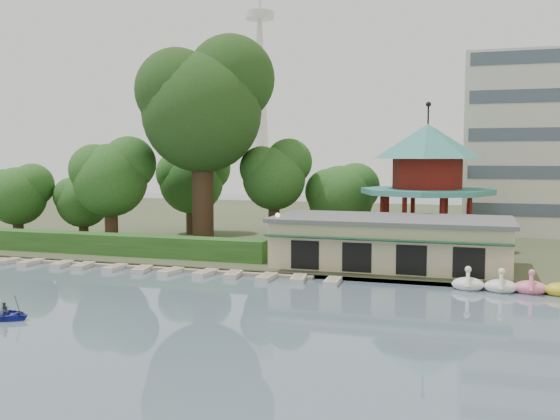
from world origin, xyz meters
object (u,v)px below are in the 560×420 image
at_px(big_tree, 204,102).
at_px(pavilion, 427,174).
at_px(rowboat_with_passengers, 3,310).
at_px(dock, 116,265).
at_px(boathouse, 391,241).

bearing_deg(big_tree, pavilion, 10.37).
relative_size(pavilion, rowboat_with_passengers, 2.85).
bearing_deg(rowboat_with_passengers, big_tree, 89.65).
height_order(dock, rowboat_with_passengers, rowboat_with_passengers).
xyz_separation_m(boathouse, pavilion, (2.00, 10.03, 5.11)).
xyz_separation_m(dock, pavilion, (24.00, 14.80, 7.36)).
relative_size(big_tree, rowboat_with_passengers, 4.34).
xyz_separation_m(pavilion, big_tree, (-20.84, -3.81, 6.85)).
height_order(pavilion, rowboat_with_passengers, pavilion).
bearing_deg(boathouse, big_tree, 161.75).
relative_size(pavilion, big_tree, 0.66).
xyz_separation_m(big_tree, rowboat_with_passengers, (-0.17, -27.48, -13.85)).
height_order(dock, pavilion, pavilion).
distance_m(boathouse, pavilion, 11.43).
height_order(dock, boathouse, boathouse).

